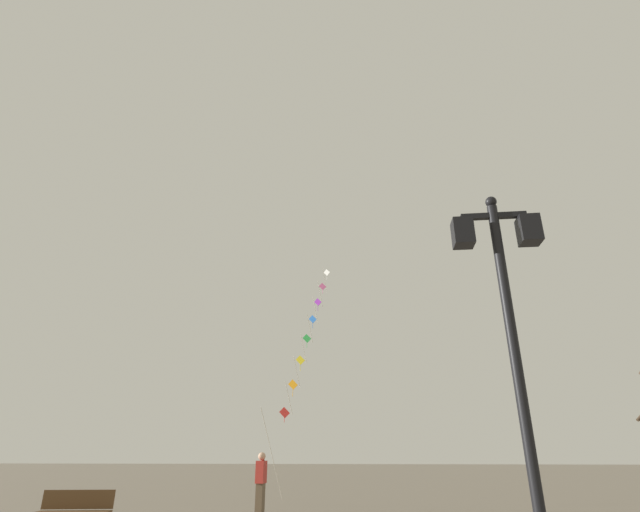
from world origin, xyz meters
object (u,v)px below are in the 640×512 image
Objects in this scene: twin_lantern_lamp_post at (507,302)px; kite_train at (305,344)px; park_bench at (74,512)px; kite_flyer at (261,482)px.

twin_lantern_lamp_post is 15.71m from kite_train.
kite_train is 6.84× the size of park_bench.
park_bench is at bearing 149.01° from twin_lantern_lamp_post.
kite_train is 8.09m from kite_flyer.
kite_flyer reaches higher than park_bench.
kite_train reaches higher than kite_flyer.
park_bench is at bearing 139.54° from kite_flyer.
twin_lantern_lamp_post is 10.41m from kite_flyer.
kite_train is (-4.72, 14.74, 2.70)m from twin_lantern_lamp_post.
kite_flyer is 4.96m from park_bench.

